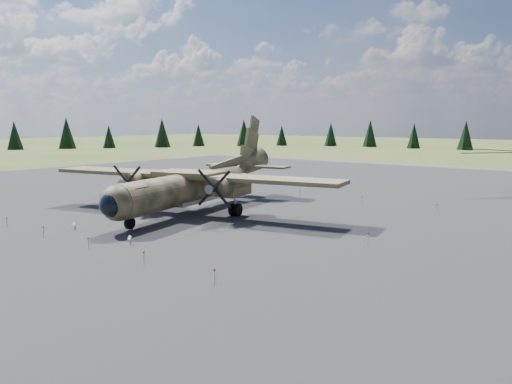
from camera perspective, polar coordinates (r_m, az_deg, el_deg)
The scene contains 7 objects.
ground at distance 46.65m, azimuth -5.91°, elevation -2.91°, with size 500.00×500.00×0.00m, color brown.
apron at distance 54.12m, azimuth 1.52°, elevation -1.37°, with size 120.00×120.00×0.04m, color #545459.
transport_plane at distance 49.74m, azimuth -6.93°, elevation 1.17°, with size 30.93×27.75×10.23m.
info_placard_left at distance 43.46m, azimuth -20.04°, elevation -3.51°, with size 0.46×0.20×0.73m.
info_placard_right at distance 37.28m, azimuth -14.23°, elevation -5.20°, with size 0.44×0.27×0.65m.
barrier_fence at distance 46.82m, azimuth -6.39°, elevation -2.25°, with size 33.12×29.62×0.85m.
treeline at distance 43.61m, azimuth -14.86°, elevation 2.41°, with size 289.78×299.75×10.94m.
Camera 1 is at (32.15, -32.65, 8.74)m, focal length 35.00 mm.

